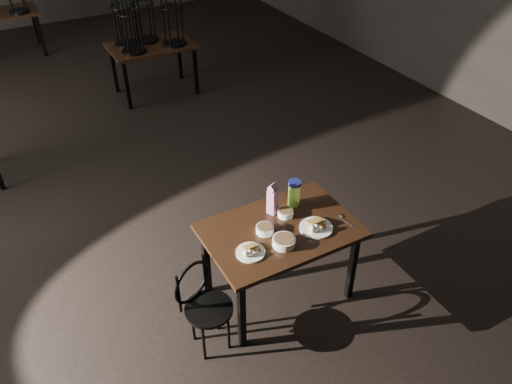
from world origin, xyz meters
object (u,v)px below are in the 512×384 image
juice_carton (273,200)px  water_bottle (294,193)px  bentwood_chair (202,301)px  main_table (280,236)px

juice_carton → water_bottle: size_ratio=1.22×
juice_carton → water_bottle: bearing=1.6°
bentwood_chair → water_bottle: bearing=-4.5°
water_bottle → bentwood_chair: 1.15m
main_table → bentwood_chair: size_ratio=1.55×
water_bottle → juice_carton: bearing=-178.4°
main_table → water_bottle: water_bottle is taller
juice_carton → bentwood_chair: bearing=-156.7°
main_table → juice_carton: juice_carton is taller
main_table → water_bottle: (0.26, 0.21, 0.20)m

